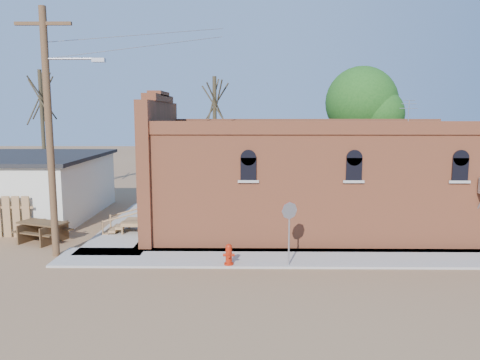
{
  "coord_description": "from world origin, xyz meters",
  "views": [
    {
      "loc": [
        -1.09,
        -15.65,
        5.29
      ],
      "look_at": [
        -1.35,
        4.56,
        2.4
      ],
      "focal_mm": 35.0,
      "sensor_mm": 36.0,
      "label": 1
    }
  ],
  "objects_px": {
    "brick_bar": "(306,179)",
    "picnic_table": "(43,229)",
    "trash_barrel": "(158,214)",
    "utility_pole": "(51,128)",
    "fire_hydrant": "(229,254)",
    "stop_sign": "(289,217)"
  },
  "relations": [
    {
      "from": "brick_bar",
      "to": "picnic_table",
      "type": "xyz_separation_m",
      "value": [
        -11.14,
        -2.38,
        -1.79
      ]
    },
    {
      "from": "trash_barrel",
      "to": "picnic_table",
      "type": "bearing_deg",
      "value": -143.69
    },
    {
      "from": "picnic_table",
      "to": "utility_pole",
      "type": "bearing_deg",
      "value": -33.12
    },
    {
      "from": "brick_bar",
      "to": "trash_barrel",
      "type": "xyz_separation_m",
      "value": [
        -6.94,
        0.7,
        -1.82
      ]
    },
    {
      "from": "fire_hydrant",
      "to": "stop_sign",
      "type": "height_order",
      "value": "stop_sign"
    },
    {
      "from": "trash_barrel",
      "to": "picnic_table",
      "type": "distance_m",
      "value": 5.21
    },
    {
      "from": "utility_pole",
      "to": "picnic_table",
      "type": "height_order",
      "value": "utility_pole"
    },
    {
      "from": "fire_hydrant",
      "to": "picnic_table",
      "type": "height_order",
      "value": "picnic_table"
    },
    {
      "from": "utility_pole",
      "to": "picnic_table",
      "type": "relative_size",
      "value": 3.71
    },
    {
      "from": "stop_sign",
      "to": "picnic_table",
      "type": "distance_m",
      "value": 10.45
    },
    {
      "from": "brick_bar",
      "to": "fire_hydrant",
      "type": "xyz_separation_m",
      "value": [
        -3.33,
        -5.5,
        -1.89
      ]
    },
    {
      "from": "brick_bar",
      "to": "stop_sign",
      "type": "xyz_separation_m",
      "value": [
        -1.25,
        -5.49,
        -0.55
      ]
    },
    {
      "from": "fire_hydrant",
      "to": "picnic_table",
      "type": "distance_m",
      "value": 8.42
    },
    {
      "from": "utility_pole",
      "to": "stop_sign",
      "type": "bearing_deg",
      "value": -8.0
    },
    {
      "from": "fire_hydrant",
      "to": "trash_barrel",
      "type": "height_order",
      "value": "trash_barrel"
    },
    {
      "from": "stop_sign",
      "to": "fire_hydrant",
      "type": "bearing_deg",
      "value": 175.45
    },
    {
      "from": "brick_bar",
      "to": "trash_barrel",
      "type": "bearing_deg",
      "value": 174.2
    },
    {
      "from": "brick_bar",
      "to": "picnic_table",
      "type": "relative_size",
      "value": 6.75
    },
    {
      "from": "trash_barrel",
      "to": "fire_hydrant",
      "type": "bearing_deg",
      "value": -59.75
    },
    {
      "from": "utility_pole",
      "to": "trash_barrel",
      "type": "distance_m",
      "value": 7.15
    },
    {
      "from": "brick_bar",
      "to": "utility_pole",
      "type": "relative_size",
      "value": 1.82
    },
    {
      "from": "stop_sign",
      "to": "picnic_table",
      "type": "bearing_deg",
      "value": 157.89
    }
  ]
}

